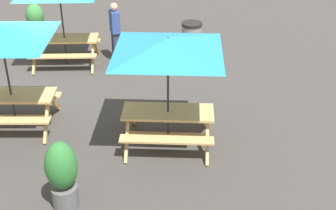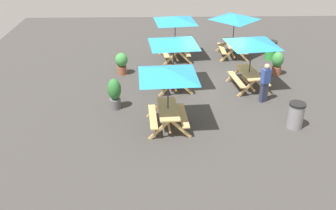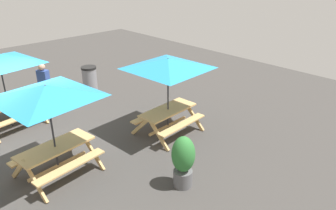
{
  "view_description": "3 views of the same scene",
  "coord_description": "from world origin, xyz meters",
  "px_view_note": "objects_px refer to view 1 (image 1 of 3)",
  "views": [
    {
      "loc": [
        -4.44,
        9.95,
        5.36
      ],
      "look_at": [
        -3.52,
        2.04,
        0.9
      ],
      "focal_mm": 50.0,
      "sensor_mm": 36.0,
      "label": 1
    },
    {
      "loc": [
        -15.3,
        2.34,
        7.15
      ],
      "look_at": [
        -3.52,
        2.04,
        0.9
      ],
      "focal_mm": 40.0,
      "sensor_mm": 36.0,
      "label": 2
    },
    {
      "loc": [
        2.46,
        8.34,
        4.78
      ],
      "look_at": [
        -3.52,
        2.04,
        0.9
      ],
      "focal_mm": 35.0,
      "sensor_mm": 36.0,
      "label": 3
    }
  ],
  "objects_px": {
    "picnic_table_1": "(168,53)",
    "picnic_table_3": "(1,39)",
    "trash_bin_gray": "(192,39)",
    "potted_plant_1": "(62,173)",
    "potted_plant_0": "(35,20)",
    "person_standing": "(115,31)"
  },
  "relations": [
    {
      "from": "trash_bin_gray",
      "to": "potted_plant_1",
      "type": "bearing_deg",
      "value": 76.25
    },
    {
      "from": "picnic_table_3",
      "to": "picnic_table_1",
      "type": "bearing_deg",
      "value": 167.94
    },
    {
      "from": "picnic_table_1",
      "to": "trash_bin_gray",
      "type": "bearing_deg",
      "value": -95.6
    },
    {
      "from": "person_standing",
      "to": "trash_bin_gray",
      "type": "bearing_deg",
      "value": -98.93
    },
    {
      "from": "picnic_table_3",
      "to": "person_standing",
      "type": "xyz_separation_m",
      "value": [
        -1.44,
        -3.67,
        -1.1
      ]
    },
    {
      "from": "picnic_table_3",
      "to": "potted_plant_0",
      "type": "distance_m",
      "value": 5.37
    },
    {
      "from": "picnic_table_1",
      "to": "potted_plant_0",
      "type": "xyz_separation_m",
      "value": [
        4.72,
        -5.33,
        -1.37
      ]
    },
    {
      "from": "picnic_table_3",
      "to": "trash_bin_gray",
      "type": "relative_size",
      "value": 2.87
    },
    {
      "from": "picnic_table_3",
      "to": "trash_bin_gray",
      "type": "distance_m",
      "value": 5.75
    },
    {
      "from": "picnic_table_1",
      "to": "picnic_table_3",
      "type": "relative_size",
      "value": 1.0
    },
    {
      "from": "potted_plant_0",
      "to": "person_standing",
      "type": "bearing_deg",
      "value": 154.41
    },
    {
      "from": "potted_plant_1",
      "to": "person_standing",
      "type": "bearing_deg",
      "value": -86.02
    },
    {
      "from": "potted_plant_0",
      "to": "person_standing",
      "type": "xyz_separation_m",
      "value": [
        -2.8,
        1.34,
        0.26
      ]
    },
    {
      "from": "picnic_table_3",
      "to": "potted_plant_0",
      "type": "bearing_deg",
      "value": -81.42
    },
    {
      "from": "picnic_table_1",
      "to": "potted_plant_1",
      "type": "bearing_deg",
      "value": 50.3
    },
    {
      "from": "picnic_table_1",
      "to": "trash_bin_gray",
      "type": "xyz_separation_m",
      "value": [
        -0.14,
        -4.62,
        -1.49
      ]
    },
    {
      "from": "potted_plant_0",
      "to": "person_standing",
      "type": "height_order",
      "value": "person_standing"
    },
    {
      "from": "picnic_table_1",
      "to": "picnic_table_3",
      "type": "bearing_deg",
      "value": -9.26
    },
    {
      "from": "potted_plant_0",
      "to": "potted_plant_1",
      "type": "xyz_separation_m",
      "value": [
        -3.22,
        7.39,
        0.06
      ]
    },
    {
      "from": "potted_plant_0",
      "to": "potted_plant_1",
      "type": "distance_m",
      "value": 8.07
    },
    {
      "from": "trash_bin_gray",
      "to": "potted_plant_0",
      "type": "distance_m",
      "value": 4.91
    },
    {
      "from": "potted_plant_1",
      "to": "trash_bin_gray",
      "type": "bearing_deg",
      "value": -103.75
    }
  ]
}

